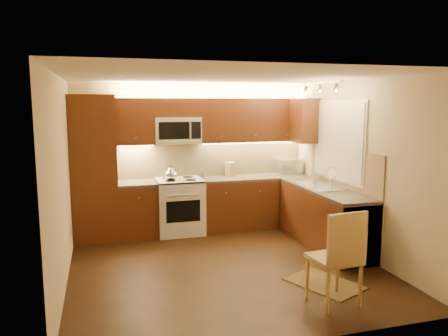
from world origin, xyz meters
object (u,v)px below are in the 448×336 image
object	(u,v)px
stove	(180,206)
soap_bottle	(316,175)
dining_chair	(334,256)
toaster_oven	(288,166)
sink	(321,182)
kettle	(171,173)
knife_block	(230,169)
microwave	(177,130)

from	to	relation	value
stove	soap_bottle	size ratio (longest dim) A/B	4.94
soap_bottle	dining_chair	bearing A→B (deg)	-90.25
toaster_oven	soap_bottle	world-z (taller)	toaster_oven
toaster_oven	sink	bearing A→B (deg)	-95.88
stove	toaster_oven	distance (m)	2.11
soap_bottle	stove	bearing A→B (deg)	-173.23
kettle	dining_chair	world-z (taller)	kettle
knife_block	dining_chair	bearing A→B (deg)	-97.90
kettle	toaster_oven	size ratio (longest dim) A/B	0.55
knife_block	toaster_oven	bearing A→B (deg)	-12.35
stove	knife_block	distance (m)	1.10
kettle	toaster_oven	distance (m)	2.20
sink	kettle	distance (m)	2.39
microwave	sink	world-z (taller)	microwave
kettle	knife_block	bearing A→B (deg)	25.09
toaster_oven	stove	bearing A→B (deg)	179.88
soap_bottle	dining_chair	world-z (taller)	soap_bottle
knife_block	soap_bottle	xyz separation A→B (m)	(1.24, -0.80, -0.03)
stove	microwave	xyz separation A→B (m)	(0.00, 0.14, 1.26)
stove	soap_bottle	world-z (taller)	soap_bottle
stove	sink	size ratio (longest dim) A/B	1.07
stove	microwave	world-z (taller)	microwave
stove	sink	xyz separation A→B (m)	(2.00, -1.12, 0.52)
sink	kettle	xyz separation A→B (m)	(-2.15, 1.03, 0.07)
knife_block	dining_chair	world-z (taller)	knife_block
dining_chair	soap_bottle	bearing A→B (deg)	61.55
sink	stove	bearing A→B (deg)	150.64
microwave	dining_chair	distance (m)	3.58
dining_chair	microwave	bearing A→B (deg)	104.50
microwave	sink	xyz separation A→B (m)	(2.00, -1.26, -0.74)
toaster_oven	dining_chair	distance (m)	3.36
stove	knife_block	size ratio (longest dim) A/B	3.76
toaster_oven	knife_block	distance (m)	1.10
soap_bottle	dining_chair	xyz separation A→B (m)	(-1.03, -2.41, -0.46)
microwave	kettle	distance (m)	0.73
microwave	knife_block	bearing A→B (deg)	2.32
toaster_oven	dining_chair	bearing A→B (deg)	-110.11
sink	soap_bottle	xyz separation A→B (m)	(0.17, 0.49, 0.02)
microwave	dining_chair	bearing A→B (deg)	-70.25
microwave	sink	size ratio (longest dim) A/B	0.88
kettle	microwave	bearing A→B (deg)	67.30
sink	kettle	size ratio (longest dim) A/B	3.52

